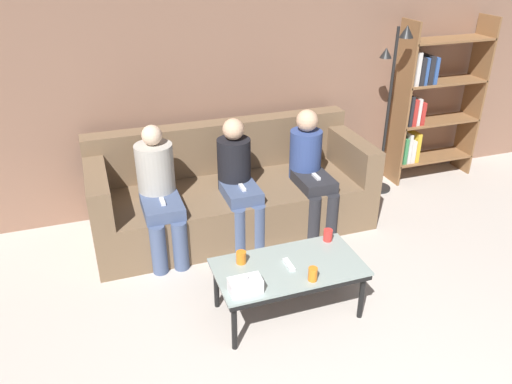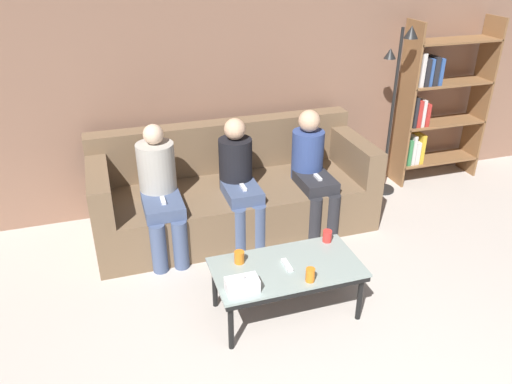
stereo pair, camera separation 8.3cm
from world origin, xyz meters
The scene contains 13 objects.
wall_back centered at (0.00, 3.86, 1.30)m, with size 12.00×0.06×2.60m.
couch centered at (0.00, 3.30, 0.33)m, with size 2.57×0.99×0.94m.
coffee_table centered at (0.02, 1.93, 0.37)m, with size 1.07×0.56×0.42m.
cup_near_left centered at (-0.29, 2.08, 0.46)m, with size 0.07×0.07×0.09m.
cup_near_right centered at (0.43, 2.14, 0.46)m, with size 0.07×0.07×0.09m.
cup_far_center centered at (0.11, 1.72, 0.47)m, with size 0.06×0.06×0.10m.
tissue_box centered at (-0.36, 1.76, 0.47)m, with size 0.22×0.12×0.13m.
game_remote centered at (0.02, 1.93, 0.43)m, with size 0.04×0.15×0.02m.
bookshelf centered at (2.36, 3.63, 0.88)m, with size 0.99×0.32×1.78m.
standing_lamp centered at (1.78, 3.49, 1.08)m, with size 0.31×0.26×1.75m.
seated_person_left_end centered at (-0.70, 3.07, 0.61)m, with size 0.32×0.68×1.14m.
seated_person_mid_left centered at (0.00, 3.08, 0.59)m, with size 0.31×0.62×1.11m.
seated_person_mid_right centered at (0.70, 3.07, 0.60)m, with size 0.31×0.64×1.12m.
Camera 2 is at (-1.08, -0.79, 2.53)m, focal length 35.00 mm.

